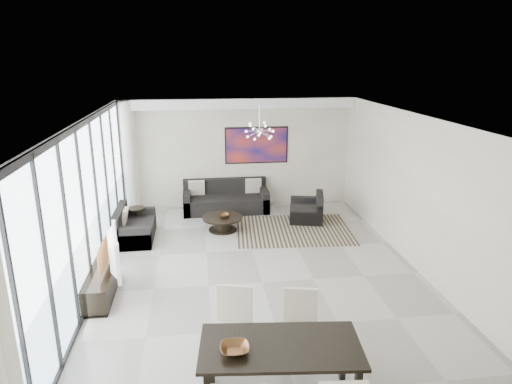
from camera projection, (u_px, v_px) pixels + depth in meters
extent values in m
cube|color=#A8A39B|center=(262.00, 282.00, 8.23)|extent=(6.00, 9.00, 0.02)
cube|color=white|center=(263.00, 122.00, 7.40)|extent=(6.00, 9.00, 0.02)
cube|color=silver|center=(238.00, 153.00, 12.08)|extent=(6.00, 0.02, 2.90)
cube|color=silver|center=(427.00, 199.00, 8.19)|extent=(0.02, 9.00, 2.90)
cube|color=white|center=(82.00, 214.00, 7.44)|extent=(0.01, 8.95, 2.85)
cube|color=black|center=(75.00, 128.00, 7.04)|extent=(0.04, 8.95, 0.10)
cube|color=black|center=(93.00, 292.00, 7.85)|extent=(0.04, 8.95, 0.06)
cube|color=black|center=(17.00, 312.00, 4.59)|extent=(0.04, 0.05, 2.88)
cube|color=black|center=(47.00, 268.00, 5.54)|extent=(0.04, 0.05, 2.88)
cube|color=black|center=(69.00, 237.00, 6.49)|extent=(0.04, 0.05, 2.88)
cube|color=black|center=(85.00, 214.00, 7.44)|extent=(0.04, 0.05, 2.88)
cube|color=black|center=(97.00, 196.00, 8.39)|extent=(0.04, 0.05, 2.88)
cube|color=black|center=(106.00, 182.00, 9.34)|extent=(0.04, 0.05, 2.88)
cube|color=black|center=(114.00, 170.00, 10.29)|extent=(0.04, 0.05, 2.88)
cube|color=black|center=(121.00, 160.00, 11.24)|extent=(0.04, 0.05, 2.88)
cylinder|color=white|center=(128.00, 159.00, 11.40)|extent=(0.36, 0.36, 2.85)
cube|color=white|center=(238.00, 103.00, 11.52)|extent=(5.98, 0.40, 0.26)
cube|color=red|center=(257.00, 145.00, 12.06)|extent=(1.68, 0.04, 0.98)
cylinder|color=silver|center=(260.00, 118.00, 9.89)|extent=(0.02, 0.02, 0.55)
sphere|color=silver|center=(260.00, 131.00, 9.97)|extent=(0.12, 0.12, 0.12)
cube|color=black|center=(293.00, 230.00, 10.70)|extent=(2.78, 2.22, 0.01)
cylinder|color=black|center=(223.00, 218.00, 10.60)|extent=(0.95, 0.95, 0.04)
cylinder|color=black|center=(223.00, 224.00, 10.65)|extent=(0.42, 0.42, 0.29)
cylinder|color=black|center=(223.00, 230.00, 10.69)|extent=(0.67, 0.67, 0.03)
imported|color=brown|center=(225.00, 215.00, 10.57)|extent=(0.26, 0.26, 0.08)
cube|color=black|center=(226.00, 204.00, 11.94)|extent=(2.20, 0.90, 0.40)
cube|color=black|center=(225.00, 186.00, 12.17)|extent=(2.20, 0.18, 0.40)
cube|color=black|center=(187.00, 202.00, 11.79)|extent=(0.18, 0.90, 0.58)
cube|color=black|center=(264.00, 199.00, 12.05)|extent=(0.18, 0.90, 0.58)
cube|color=black|center=(136.00, 231.00, 10.15)|extent=(0.80, 1.42, 0.35)
cube|color=black|center=(119.00, 217.00, 10.00)|extent=(0.16, 1.42, 0.35)
cube|color=black|center=(132.00, 239.00, 9.53)|extent=(0.80, 0.16, 0.51)
cube|color=black|center=(138.00, 218.00, 10.72)|extent=(0.80, 0.16, 0.51)
cube|color=black|center=(306.00, 214.00, 11.27)|extent=(0.97, 1.00, 0.35)
cube|color=black|center=(320.00, 201.00, 11.14)|extent=(0.35, 0.85, 0.35)
cube|color=black|center=(306.00, 206.00, 11.57)|extent=(0.81, 0.34, 0.51)
cube|color=black|center=(306.00, 215.00, 10.93)|extent=(0.81, 0.34, 0.51)
cylinder|color=black|center=(136.00, 209.00, 10.56)|extent=(0.40, 0.40, 0.04)
cylinder|color=black|center=(137.00, 219.00, 10.63)|extent=(0.06, 0.06, 0.50)
cylinder|color=black|center=(138.00, 229.00, 10.70)|extent=(0.28, 0.28, 0.03)
cube|color=black|center=(102.00, 284.00, 7.71)|extent=(0.40, 1.42, 0.44)
imported|color=gray|center=(109.00, 252.00, 7.59)|extent=(0.39, 1.21, 0.69)
cube|color=black|center=(280.00, 347.00, 5.20)|extent=(1.93, 1.11, 0.04)
cube|color=black|center=(211.00, 357.00, 5.63)|extent=(0.07, 0.07, 0.73)
cube|color=black|center=(343.00, 354.00, 5.67)|extent=(0.07, 0.07, 0.73)
cube|color=beige|center=(232.00, 331.00, 5.95)|extent=(0.58, 0.58, 0.06)
cube|color=beige|center=(235.00, 305.00, 6.07)|extent=(0.47, 0.17, 0.58)
cylinder|color=black|center=(245.00, 358.00, 5.83)|extent=(0.04, 0.04, 0.44)
cylinder|color=black|center=(222.00, 339.00, 6.22)|extent=(0.04, 0.04, 0.44)
cube|color=beige|center=(300.00, 332.00, 5.99)|extent=(0.53, 0.53, 0.06)
cube|color=beige|center=(301.00, 307.00, 6.10)|extent=(0.45, 0.14, 0.55)
cylinder|color=black|center=(314.00, 356.00, 5.88)|extent=(0.04, 0.04, 0.42)
cylinder|color=black|center=(287.00, 339.00, 6.24)|extent=(0.04, 0.04, 0.42)
imported|color=brown|center=(235.00, 349.00, 5.05)|extent=(0.33, 0.33, 0.08)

